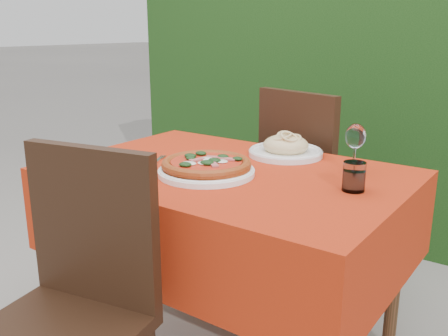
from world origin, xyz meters
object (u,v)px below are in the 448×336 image
Objects in this scene: fork at (155,163)px; wine_glass at (355,138)px; pasta_plate at (286,148)px; chair_far at (309,177)px; water_glass at (354,178)px; chair_near at (73,295)px; pizza_plate at (206,167)px.

wine_glass is at bearing 1.26° from fork.
pasta_plate is at bearing 23.65° from fork.
water_glass is at bearing 139.24° from chair_far.
chair_far is 5.03× the size of fork.
wine_glass is 0.74m from fork.
water_glass is 0.75m from fork.
pizza_plate is at bearing 76.30° from chair_near.
chair_near is at bearing 101.20° from chair_far.
fork is at bearing 100.09° from chair_near.
pasta_plate is 1.69× the size of wine_glass.
fork is at bearing -153.78° from wine_glass.
water_glass is (0.51, 0.70, 0.26)m from chair_near.
chair_far is at bearing 100.03° from pasta_plate.
chair_far reaches higher than pasta_plate.
wine_glass reaches higher than pasta_plate.
pasta_plate is 0.48m from water_glass.
pasta_plate is at bearing 145.31° from water_glass.
wine_glass is 0.91× the size of fork.
chair_far is 10.37× the size of water_glass.
fork is at bearing 83.39° from chair_far.
chair_near is 1.34m from chair_far.
water_glass is (0.39, -0.27, 0.01)m from pasta_plate.
pizza_plate is 3.61× the size of water_glass.
chair_far reaches higher than wine_glass.
water_glass is at bearing -34.69° from pasta_plate.
water_glass is (0.46, -0.64, 0.23)m from chair_far.
chair_far is 0.66m from wine_glass.
fork is (-0.74, -0.12, -0.04)m from water_glass.
fork is (-0.66, -0.32, -0.12)m from wine_glass.
water_glass is 0.53× the size of wine_glass.
pizza_plate is at bearing -26.28° from fork.
pizza_plate is 0.53m from wine_glass.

